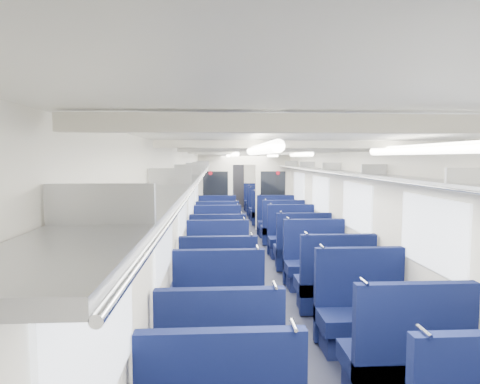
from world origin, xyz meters
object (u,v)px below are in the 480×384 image
at_px(bulkhead, 244,190).
at_px(seat_25, 260,206).
at_px(end_door, 235,185).
at_px(seat_24, 217,206).
at_px(seat_14, 218,241).
at_px(seat_18, 217,224).
at_px(seat_8, 218,290).
at_px(seat_16, 217,232).
at_px(seat_9, 334,287).
at_px(seat_6, 219,321).
at_px(seat_10, 218,268).
at_px(seat_12, 218,254).
at_px(seat_13, 302,251).
at_px(seat_22, 217,210).
at_px(seat_23, 264,210).
at_px(seat_26, 217,203).
at_px(seat_11, 315,266).
at_px(seat_4, 220,373).
at_px(seat_19, 276,223).
at_px(seat_21, 268,214).
at_px(seat_7, 362,317).
at_px(seat_15, 292,240).
at_px(seat_17, 282,230).
at_px(seat_5, 405,364).
at_px(seat_27, 257,202).
at_px(seat_20, 217,214).

xyz_separation_m(bulkhead, seat_25, (0.83, 3.20, -0.87)).
relative_size(end_door, seat_24, 1.69).
distance_m(seat_14, seat_18, 2.44).
bearing_deg(seat_8, seat_16, 90.00).
height_order(seat_9, seat_14, same).
relative_size(bulkhead, seat_6, 2.37).
bearing_deg(bulkhead, seat_10, -98.27).
height_order(seat_12, seat_13, same).
bearing_deg(seat_22, seat_23, -0.66).
distance_m(seat_8, seat_26, 11.30).
height_order(seat_12, seat_25, same).
bearing_deg(seat_11, seat_26, 99.31).
relative_size(seat_12, seat_23, 1.00).
bearing_deg(seat_9, seat_10, 145.86).
relative_size(seat_4, seat_9, 1.00).
relative_size(seat_13, seat_19, 1.00).
height_order(seat_16, seat_24, same).
xyz_separation_m(seat_6, seat_9, (1.66, 1.15, 0.00)).
xyz_separation_m(seat_4, seat_21, (1.66, 9.99, 0.00)).
bearing_deg(seat_18, seat_8, -90.00).
xyz_separation_m(seat_14, seat_22, (0.00, 5.50, 0.00)).
xyz_separation_m(seat_7, seat_15, (0.00, 4.51, 0.00)).
height_order(seat_6, seat_19, same).
distance_m(seat_15, seat_17, 1.28).
distance_m(seat_16, seat_17, 1.67).
bearing_deg(seat_10, seat_4, -90.00).
bearing_deg(seat_18, seat_4, -90.00).
height_order(seat_11, seat_14, same).
distance_m(seat_5, seat_21, 9.94).
height_order(seat_10, seat_27, same).
height_order(seat_17, seat_18, same).
bearing_deg(seat_4, seat_16, 90.00).
relative_size(seat_9, seat_23, 1.00).
height_order(seat_19, seat_22, same).
xyz_separation_m(seat_4, seat_12, (0.00, 4.43, 0.00)).
xyz_separation_m(seat_8, seat_13, (1.66, 2.28, 0.00)).
bearing_deg(seat_14, seat_21, 69.17).
bearing_deg(seat_27, seat_7, -90.00).
xyz_separation_m(seat_9, seat_23, (0.00, 8.83, 0.00)).
bearing_deg(seat_9, seat_14, 116.39).
relative_size(seat_5, seat_10, 1.00).
bearing_deg(seat_22, seat_10, -90.00).
xyz_separation_m(seat_4, seat_19, (1.66, 8.04, 0.00)).
height_order(seat_14, seat_21, same).
xyz_separation_m(seat_20, seat_24, (0.00, 2.23, 0.00)).
relative_size(seat_16, seat_26, 1.00).
height_order(seat_6, seat_20, same).
bearing_deg(seat_14, seat_9, -63.61).
bearing_deg(seat_22, seat_25, 35.57).
height_order(seat_6, seat_15, same).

